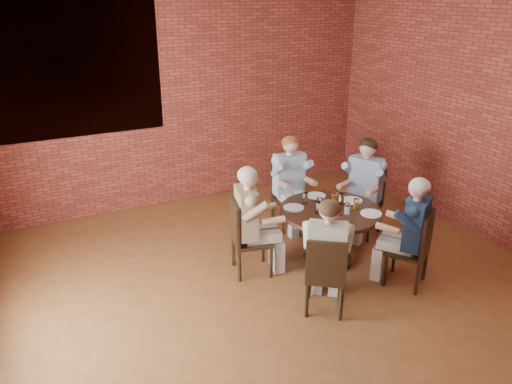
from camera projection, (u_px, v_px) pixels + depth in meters
name	position (u px, v px, depth m)	size (l,w,h in m)	color
floor	(293.00, 305.00, 5.63)	(7.00, 7.00, 0.00)	brown
wall_back	(183.00, 99.00, 7.89)	(7.00, 7.00, 0.00)	#94392A
dining_table	(330.00, 225.00, 6.33)	(1.28, 1.28, 0.75)	black
chair_a	(365.00, 198.00, 7.17)	(0.63, 0.63, 0.98)	black
diner_a	(364.00, 188.00, 7.03)	(0.57, 0.71, 1.41)	#3A6399
chair_b	(288.00, 192.00, 7.38)	(0.48, 0.48, 0.97)	black
diner_b	(291.00, 183.00, 7.24)	(0.56, 0.69, 1.39)	#8FA5B6
chair_c	(244.00, 235.00, 6.09)	(0.55, 0.55, 0.97)	black
diner_c	(252.00, 221.00, 6.05)	(0.56, 0.69, 1.39)	brown
chair_d	(326.00, 273.00, 5.30)	(0.59, 0.59, 0.93)	black
diner_d	(327.00, 256.00, 5.32)	(0.52, 0.65, 1.33)	#C1A797
chair_e	(416.00, 247.00, 5.83)	(0.61, 0.61, 0.95)	black
diner_e	(410.00, 232.00, 5.81)	(0.54, 0.67, 1.36)	#192D47
plate_a	(352.00, 200.00, 6.49)	(0.26, 0.26, 0.01)	white
plate_b	(316.00, 196.00, 6.64)	(0.26, 0.26, 0.01)	white
plate_c	(294.00, 208.00, 6.27)	(0.26, 0.26, 0.01)	white
plate_d	(371.00, 213.00, 6.11)	(0.26, 0.26, 0.01)	white
glass_a	(341.00, 199.00, 6.37)	(0.07, 0.07, 0.14)	white
glass_b	(334.00, 196.00, 6.47)	(0.07, 0.07, 0.14)	white
glass_c	(305.00, 198.00, 6.40)	(0.07, 0.07, 0.14)	white
glass_d	(319.00, 203.00, 6.26)	(0.07, 0.07, 0.14)	white
glass_e	(318.00, 207.00, 6.13)	(0.07, 0.07, 0.14)	white
glass_f	(338.00, 221.00, 5.78)	(0.07, 0.07, 0.14)	white
glass_g	(347.00, 209.00, 6.09)	(0.07, 0.07, 0.14)	white
glass_h	(356.00, 204.00, 6.23)	(0.07, 0.07, 0.14)	white
smartphone	(374.00, 210.00, 6.21)	(0.07, 0.14, 0.01)	black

